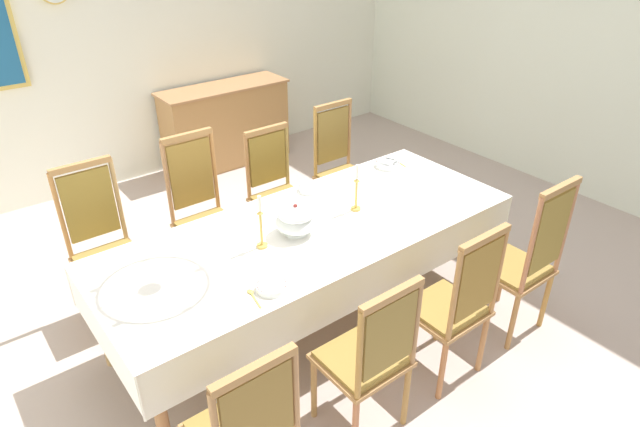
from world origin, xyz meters
name	(u,v)px	position (x,y,z in m)	size (l,w,h in m)	color
ground	(295,304)	(0.00, 0.00, -0.02)	(6.74, 5.70, 0.04)	#B8A69D
back_wall	(119,23)	(0.00, 2.89, 1.62)	(6.74, 0.08, 3.24)	silver
right_wall	(584,26)	(3.41, 0.00, 1.62)	(0.08, 5.70, 3.24)	silver
dining_table	(312,236)	(0.00, -0.22, 0.70)	(2.83, 1.09, 0.77)	#A56E41
tablecloth	(312,236)	(0.00, -0.22, 0.70)	(2.85, 1.11, 0.31)	white
chair_north_a	(103,244)	(-1.09, 0.73, 0.58)	(0.44, 0.42, 1.16)	#A5743A
chair_south_b	(370,356)	(-0.33, -1.17, 0.55)	(0.44, 0.42, 1.05)	#A87B44
chair_north_b	(202,210)	(-0.33, 0.73, 0.59)	(0.44, 0.42, 1.18)	#A3773F
chair_south_c	(455,303)	(0.35, -1.17, 0.57)	(0.44, 0.42, 1.11)	#AC7B49
chair_north_c	(277,190)	(0.35, 0.73, 0.55)	(0.44, 0.42, 1.07)	#AC7A47
chair_south_d	(526,259)	(1.05, -1.18, 0.60)	(0.44, 0.42, 1.19)	#9F6F4C
chair_north_d	(341,166)	(1.05, 0.73, 0.58)	(0.44, 0.42, 1.13)	#A07C44
soup_tureen	(296,219)	(-0.13, -0.22, 0.88)	(0.27, 0.27, 0.22)	white
candlestick_west	(261,227)	(-0.39, -0.22, 0.92)	(0.07, 0.07, 0.36)	gold
candlestick_east	(356,192)	(0.39, -0.22, 0.91)	(0.07, 0.07, 0.34)	gold
bowl_near_left	(272,286)	(-0.58, -0.62, 0.79)	(0.18, 0.18, 0.04)	white
bowl_near_right	(387,164)	(1.06, 0.16, 0.80)	(0.19, 0.19, 0.04)	white
bowl_far_left	(311,188)	(0.31, 0.20, 0.80)	(0.18, 0.18, 0.04)	white
spoon_primary	(252,294)	(-0.69, -0.59, 0.78)	(0.05, 0.18, 0.01)	gold
spoon_secondary	(397,161)	(1.19, 0.19, 0.78)	(0.05, 0.18, 0.01)	gold
sideboard	(226,125)	(0.89, 2.57, 0.45)	(1.44, 0.48, 0.90)	#A67744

